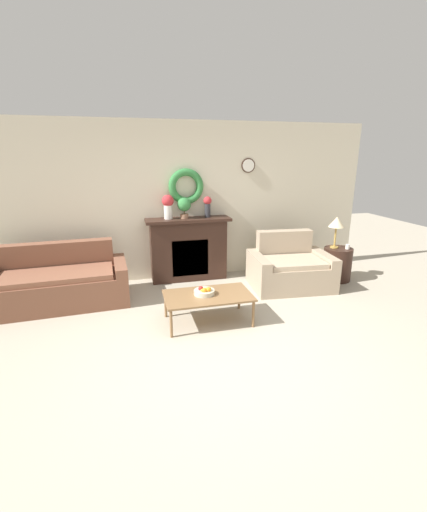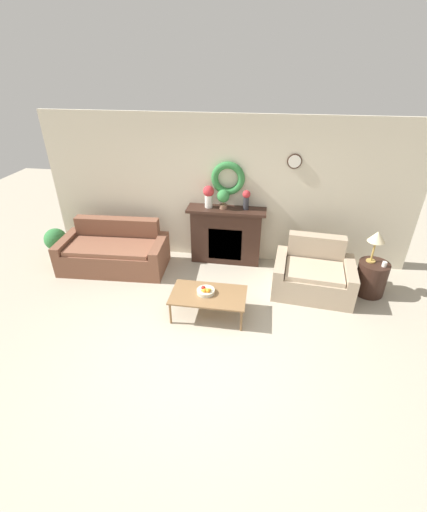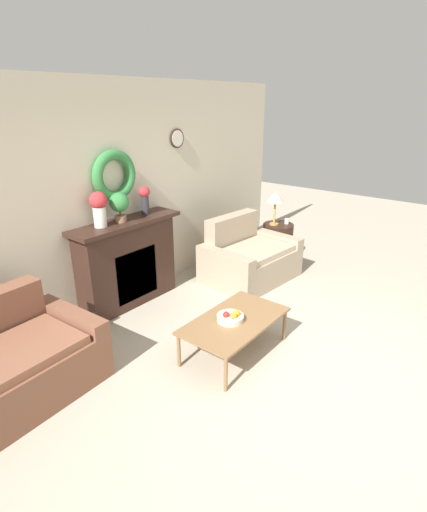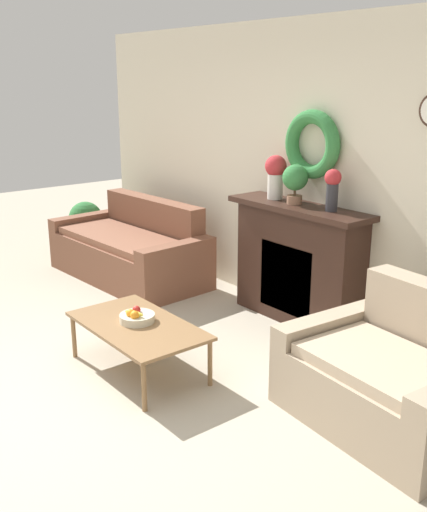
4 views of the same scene
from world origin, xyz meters
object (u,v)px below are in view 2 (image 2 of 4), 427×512
(mug, at_px, (384,264))
(potted_plant_floor_by_couch, at_px, (56,241))
(loveseat_right, at_px, (313,275))
(fruit_bowl, at_px, (206,291))
(vase_on_mantel_right, at_px, (246,198))
(vase_on_mantel_left, at_px, (209,195))
(potted_plant_on_mantel, at_px, (223,197))
(couch_left, at_px, (114,252))
(coffee_table, at_px, (208,296))
(side_table_by_loveseat, at_px, (371,278))
(fireplace, at_px, (226,235))
(table_lamp, at_px, (377,238))

(mug, height_order, potted_plant_floor_by_couch, potted_plant_floor_by_couch)
(loveseat_right, xyz_separation_m, mug, (1.07, -0.01, 0.31))
(fruit_bowl, xyz_separation_m, vase_on_mantel_right, (0.45, 1.67, 0.88))
(vase_on_mantel_left, bearing_deg, potted_plant_floor_by_couch, -170.26)
(potted_plant_on_mantel, bearing_deg, potted_plant_floor_by_couch, -171.43)
(couch_left, relative_size, loveseat_right, 1.45)
(couch_left, distance_m, mug, 4.71)
(fruit_bowl, height_order, potted_plant_floor_by_couch, potted_plant_floor_by_couch)
(loveseat_right, height_order, coffee_table, loveseat_right)
(couch_left, bearing_deg, mug, -5.94)
(side_table_by_loveseat, bearing_deg, fireplace, 164.89)
(fruit_bowl, height_order, mug, mug)
(fireplace, distance_m, vase_on_mantel_right, 0.83)
(vase_on_mantel_right, bearing_deg, fireplace, -179.10)
(fireplace, xyz_separation_m, coffee_table, (-0.06, -1.69, -0.20))
(potted_plant_floor_by_couch, bearing_deg, mug, -2.70)
(coffee_table, relative_size, fruit_bowl, 4.18)
(coffee_table, bearing_deg, potted_plant_on_mantel, 90.23)
(couch_left, height_order, table_lamp, table_lamp)
(vase_on_mantel_left, height_order, vase_on_mantel_right, vase_on_mantel_left)
(table_lamp, bearing_deg, fireplace, 165.60)
(couch_left, distance_m, potted_plant_on_mantel, 2.29)
(vase_on_mantel_left, bearing_deg, mug, -14.60)
(fireplace, relative_size, couch_left, 0.73)
(vase_on_mantel_left, bearing_deg, potted_plant_on_mantel, -4.25)
(vase_on_mantel_left, xyz_separation_m, vase_on_mantel_right, (0.68, -0.00, -0.03))
(coffee_table, bearing_deg, side_table_by_loveseat, 21.14)
(table_lamp, distance_m, potted_plant_on_mantel, 2.63)
(loveseat_right, distance_m, coffee_table, 1.88)
(loveseat_right, height_order, mug, loveseat_right)
(fireplace, relative_size, loveseat_right, 1.06)
(coffee_table, height_order, side_table_by_loveseat, side_table_by_loveseat)
(potted_plant_on_mantel, distance_m, potted_plant_floor_by_couch, 3.33)
(loveseat_right, xyz_separation_m, potted_plant_on_mantel, (-1.64, 0.74, 1.01))
(potted_plant_floor_by_couch, bearing_deg, fireplace, 8.66)
(loveseat_right, distance_m, vase_on_mantel_right, 1.76)
(fruit_bowl, bearing_deg, fireplace, 86.53)
(mug, distance_m, potted_plant_on_mantel, 2.90)
(mug, height_order, vase_on_mantel_right, vase_on_mantel_right)
(mug, height_order, vase_on_mantel_left, vase_on_mantel_left)
(coffee_table, bearing_deg, table_lamp, 22.56)
(table_lamp, bearing_deg, couch_left, 178.88)
(fireplace, distance_m, side_table_by_loveseat, 2.64)
(couch_left, bearing_deg, potted_plant_on_mantel, 11.78)
(fruit_bowl, relative_size, potted_plant_floor_by_couch, 0.40)
(side_table_by_loveseat, distance_m, potted_plant_floor_by_couch, 5.78)
(potted_plant_on_mantel, bearing_deg, loveseat_right, -24.33)
(fruit_bowl, relative_size, vase_on_mantel_right, 0.76)
(vase_on_mantel_right, bearing_deg, loveseat_right, -31.75)
(couch_left, bearing_deg, fruit_bowl, -33.11)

